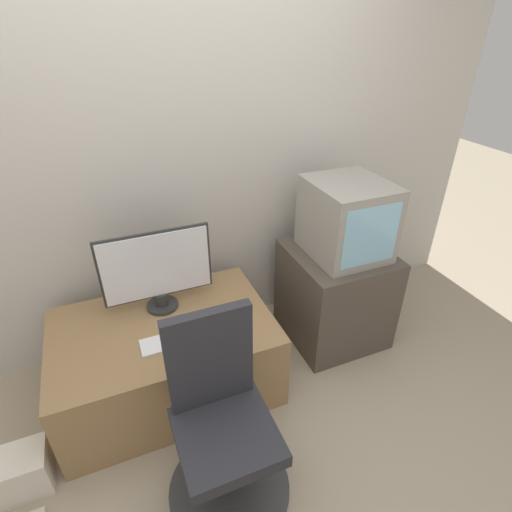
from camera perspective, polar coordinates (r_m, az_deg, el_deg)
name	(u,v)px	position (r m, az deg, el deg)	size (l,w,h in m)	color
ground_plane	(269,483)	(2.27, 1.87, -29.66)	(12.00, 12.00, 0.00)	tan
wall_back	(181,151)	(2.47, -10.66, 14.52)	(4.40, 0.05, 2.60)	beige
desk	(167,357)	(2.50, -12.60, -13.88)	(1.22, 0.81, 0.49)	#937047
side_stand	(334,294)	(2.82, 11.13, -5.33)	(0.62, 0.63, 0.67)	#4C4238
main_monitor	(157,269)	(2.32, -13.94, -1.87)	(0.62, 0.19, 0.50)	#2D2D2D
keyboard	(169,342)	(2.22, -12.32, -11.85)	(0.30, 0.13, 0.01)	white
mouse	(207,329)	(2.24, -6.96, -10.31)	(0.07, 0.04, 0.03)	#4C4C51
crt_tv	(347,219)	(2.53, 12.87, 5.18)	(0.45, 0.50, 0.47)	gray
office_chair	(223,432)	(1.97, -4.75, -23.75)	(0.58, 0.58, 0.96)	#333333
cardboard_box_lower	(23,471)	(2.45, -30.32, -25.02)	(0.24, 0.20, 0.22)	beige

